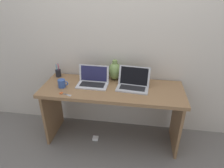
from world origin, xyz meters
TOP-DOWN VIEW (x-y plane):
  - ground_plane at (0.00, 0.00)m, footprint 6.00×6.00m
  - back_wall at (0.00, 0.33)m, footprint 4.40×0.04m
  - desk at (0.00, 0.00)m, footprint 1.64×0.59m
  - laptop_left at (-0.23, 0.06)m, footprint 0.36×0.22m
  - laptop_right at (0.24, 0.06)m, footprint 0.38×0.27m
  - green_vase at (0.00, 0.23)m, footprint 0.16×0.16m
  - coffee_mug at (-0.57, -0.07)m, footprint 0.12×0.08m
  - pen_cup at (-0.73, 0.20)m, footprint 0.07×0.07m
  - scissors at (-0.50, -0.22)m, footprint 0.15×0.07m
  - power_brick at (-0.21, -0.07)m, footprint 0.07×0.07m

SIDE VIEW (x-z plane):
  - ground_plane at x=0.00m, z-range 0.00..0.00m
  - power_brick at x=-0.21m, z-range 0.00..0.03m
  - desk at x=0.00m, z-range 0.22..0.97m
  - scissors at x=-0.50m, z-range 0.75..0.76m
  - coffee_mug at x=-0.57m, z-range 0.75..0.85m
  - pen_cup at x=-0.73m, z-range 0.71..0.90m
  - laptop_left at x=-0.23m, z-range 0.70..0.92m
  - laptop_right at x=0.24m, z-range 0.70..0.93m
  - green_vase at x=0.00m, z-range 0.74..0.99m
  - back_wall at x=0.00m, z-range 0.00..2.40m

